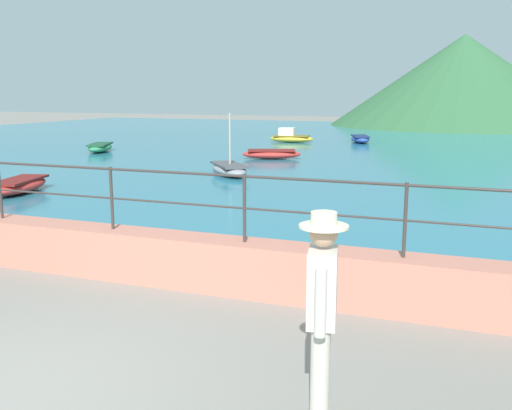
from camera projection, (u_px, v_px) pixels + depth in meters
The scene contains 12 objects.
ground_plane at pixel (5, 392), 5.17m from camera, with size 120.00×120.00×0.00m, color gray.
promenade_wall at pixel (177, 259), 8.04m from camera, with size 20.00×0.56×0.70m, color tan.
railing at pixel (175, 190), 7.85m from camera, with size 18.44×0.04×0.90m.
lake_water at pixel (396, 146), 28.86m from camera, with size 64.00×44.32×0.06m, color teal.
hill_main at pixel (463, 81), 45.37m from camera, with size 20.61×20.61×7.08m, color #33663D.
person_walking at pixel (322, 309), 4.49m from camera, with size 0.38×0.56×1.75m.
boat_0 at pixel (100, 147), 25.52m from camera, with size 1.69×2.47×0.36m.
boat_1 at pixel (271, 154), 22.79m from camera, with size 2.47×1.64×0.36m.
boat_2 at pixel (291, 137), 30.36m from camera, with size 2.38×1.14×0.76m.
boat_3 at pixel (360, 139), 30.23m from camera, with size 1.60×2.47×0.36m.
boat_4 at pixel (19, 185), 15.08m from camera, with size 1.45×2.45×0.36m.
boat_5 at pixel (229, 169), 18.28m from camera, with size 2.17×2.34×1.95m.
Camera 1 is at (3.80, -3.64, 2.63)m, focal length 40.63 mm.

